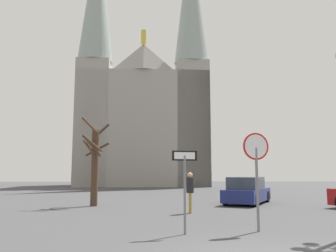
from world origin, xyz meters
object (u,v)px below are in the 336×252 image
object	(u,v)px
cathedral	(144,102)
bare_tree	(95,162)
one_way_arrow_sign	(185,179)
pedestrian_walking	(190,188)
parked_car_near_navy	(247,191)
stop_sign	(256,161)

from	to	relation	value
cathedral	bare_tree	world-z (taller)	cathedral
one_way_arrow_sign	cathedral	bearing A→B (deg)	93.47
one_way_arrow_sign	pedestrian_walking	size ratio (longest dim) A/B	1.36
one_way_arrow_sign	parked_car_near_navy	size ratio (longest dim) A/B	0.49
one_way_arrow_sign	parked_car_near_navy	world-z (taller)	one_way_arrow_sign
stop_sign	one_way_arrow_sign	world-z (taller)	stop_sign
cathedral	stop_sign	world-z (taller)	cathedral
bare_tree	parked_car_near_navy	world-z (taller)	bare_tree
cathedral	one_way_arrow_sign	xyz separation A→B (m)	(2.11, -34.79, -9.32)
parked_car_near_navy	pedestrian_walking	distance (m)	5.63
parked_car_near_navy	bare_tree	bearing A→B (deg)	-173.58
bare_tree	parked_car_near_navy	size ratio (longest dim) A/B	0.97
parked_car_near_navy	one_way_arrow_sign	bearing A→B (deg)	-114.98
one_way_arrow_sign	parked_car_near_navy	xyz separation A→B (m)	(4.32, 9.27, -0.85)
one_way_arrow_sign	bare_tree	size ratio (longest dim) A/B	0.51
one_way_arrow_sign	parked_car_near_navy	bearing A→B (deg)	65.02
parked_car_near_navy	pedestrian_walking	size ratio (longest dim) A/B	2.75
cathedral	parked_car_near_navy	size ratio (longest dim) A/B	7.46
stop_sign	pedestrian_walking	bearing A→B (deg)	107.90
stop_sign	bare_tree	size ratio (longest dim) A/B	0.63
one_way_arrow_sign	pedestrian_walking	distance (m)	5.04
bare_tree	stop_sign	bearing A→B (deg)	-52.59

